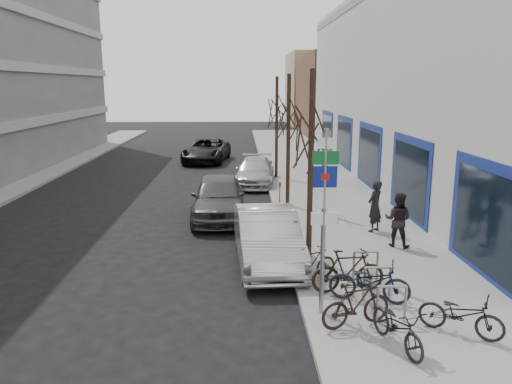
{
  "coord_description": "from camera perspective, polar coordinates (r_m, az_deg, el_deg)",
  "views": [
    {
      "loc": [
        0.63,
        -10.16,
        5.08
      ],
      "look_at": [
        1.1,
        4.08,
        2.0
      ],
      "focal_mm": 35.0,
      "sensor_mm": 36.0,
      "label": 1
    }
  ],
  "objects": [
    {
      "name": "bike_far_inner",
      "position": [
        12.32,
        10.49,
        -8.82
      ],
      "size": [
        1.87,
        0.74,
        1.1
      ],
      "primitive_type": "imported",
      "rotation": [
        0.0,
        0.0,
        1.68
      ],
      "color": "black",
      "rests_on": "sidewalk_east"
    },
    {
      "name": "tree_mid",
      "position": [
        20.28,
        3.76,
        9.41
      ],
      "size": [
        1.8,
        1.8,
        5.5
      ],
      "color": "black",
      "rests_on": "ground"
    },
    {
      "name": "parked_car_mid",
      "position": [
        19.19,
        -4.3,
        -0.6
      ],
      "size": [
        2.07,
        4.96,
        1.68
      ],
      "primitive_type": "imported",
      "rotation": [
        0.0,
        0.0,
        0.02
      ],
      "color": "#444348",
      "rests_on": "ground"
    },
    {
      "name": "parked_car_back",
      "position": [
        25.71,
        -0.12,
        2.34
      ],
      "size": [
        2.3,
        4.84,
        1.36
      ],
      "primitive_type": "imported",
      "rotation": [
        0.0,
        0.0,
        -0.09
      ],
      "color": "#B0AFB5",
      "rests_on": "ground"
    },
    {
      "name": "bike_mid_inner",
      "position": [
        12.96,
        6.32,
        -8.11
      ],
      "size": [
        1.53,
        1.01,
        0.9
      ],
      "primitive_type": "imported",
      "rotation": [
        0.0,
        0.0,
        2.0
      ],
      "color": "black",
      "rests_on": "sidewalk_east"
    },
    {
      "name": "meter_back",
      "position": [
        24.56,
        1.71,
        2.43
      ],
      "size": [
        0.1,
        0.08,
        1.27
      ],
      "color": "gray",
      "rests_on": "sidewalk_east"
    },
    {
      "name": "sidewalk_east",
      "position": [
        21.13,
        8.75,
        -1.65
      ],
      "size": [
        5.0,
        70.0,
        0.15
      ],
      "primitive_type": "cube",
      "color": "slate",
      "rests_on": "ground"
    },
    {
      "name": "bike_far_curb",
      "position": [
        11.02,
        22.41,
        -12.44
      ],
      "size": [
        1.66,
        1.35,
        1.01
      ],
      "primitive_type": "imported",
      "rotation": [
        0.0,
        0.0,
        0.98
      ],
      "color": "black",
      "rests_on": "sidewalk_east"
    },
    {
      "name": "bike_mid_curb",
      "position": [
        11.92,
        12.87,
        -9.58
      ],
      "size": [
        1.94,
        1.08,
        1.14
      ],
      "primitive_type": "imported",
      "rotation": [
        0.0,
        0.0,
        1.28
      ],
      "color": "black",
      "rests_on": "sidewalk_east"
    },
    {
      "name": "pedestrian_near",
      "position": [
        17.39,
        13.42,
        -1.59
      ],
      "size": [
        0.76,
        0.75,
        1.77
      ],
      "primitive_type": "imported",
      "rotation": [
        0.0,
        0.0,
        3.91
      ],
      "color": "black",
      "rests_on": "sidewalk_east"
    },
    {
      "name": "tree_near",
      "position": [
        13.84,
        6.38,
        8.08
      ],
      "size": [
        1.8,
        1.8,
        5.5
      ],
      "color": "black",
      "rests_on": "ground"
    },
    {
      "name": "parked_car_front",
      "position": [
        14.35,
        1.3,
        -5.19
      ],
      "size": [
        1.98,
        4.92,
        1.59
      ],
      "primitive_type": "imported",
      "rotation": [
        0.0,
        0.0,
        0.06
      ],
      "color": "#B6B7BC",
      "rests_on": "ground"
    },
    {
      "name": "brick_building_far",
      "position": [
        51.67,
        12.21,
        10.73
      ],
      "size": [
        12.0,
        14.0,
        8.0
      ],
      "primitive_type": "cube",
      "color": "brown",
      "rests_on": "ground"
    },
    {
      "name": "highway_sign_pole",
      "position": [
        10.63,
        7.77,
        -2.19
      ],
      "size": [
        0.55,
        0.1,
        4.2
      ],
      "color": "gray",
      "rests_on": "ground"
    },
    {
      "name": "lane_car",
      "position": [
        33.59,
        -5.68,
        4.78
      ],
      "size": [
        3.3,
        5.89,
        1.56
      ],
      "primitive_type": "imported",
      "rotation": [
        0.0,
        0.0,
        -0.13
      ],
      "color": "black",
      "rests_on": "ground"
    },
    {
      "name": "meter_front",
      "position": [
        13.89,
        4.52,
        -5.29
      ],
      "size": [
        0.1,
        0.08,
        1.27
      ],
      "color": "gray",
      "rests_on": "sidewalk_east"
    },
    {
      "name": "tree_far",
      "position": [
        26.75,
        2.4,
        10.09
      ],
      "size": [
        1.8,
        1.8,
        5.5
      ],
      "color": "black",
      "rests_on": "ground"
    },
    {
      "name": "bike_rack",
      "position": [
        12.06,
        13.71,
        -9.67
      ],
      "size": [
        0.66,
        2.26,
        0.83
      ],
      "color": "gray",
      "rests_on": "sidewalk_east"
    },
    {
      "name": "tan_building_far",
      "position": [
        66.42,
        9.51,
        11.53
      ],
      "size": [
        13.0,
        12.0,
        9.0
      ],
      "primitive_type": "cube",
      "color": "#937A5B",
      "rests_on": "ground"
    },
    {
      "name": "pedestrian_far",
      "position": [
        15.99,
        15.91,
        -3.03
      ],
      "size": [
        0.76,
        0.68,
        1.72
      ],
      "primitive_type": "imported",
      "rotation": [
        0.0,
        0.0,
        2.65
      ],
      "color": "black",
      "rests_on": "sidewalk_east"
    },
    {
      "name": "ground",
      "position": [
        11.38,
        -5.01,
        -14.37
      ],
      "size": [
        120.0,
        120.0,
        0.0
      ],
      "primitive_type": "plane",
      "color": "black",
      "rests_on": "ground"
    },
    {
      "name": "bike_near_left",
      "position": [
        10.13,
        15.9,
        -14.19
      ],
      "size": [
        0.95,
        1.74,
        1.02
      ],
      "primitive_type": "imported",
      "rotation": [
        0.0,
        0.0,
        0.28
      ],
      "color": "black",
      "rests_on": "sidewalk_east"
    },
    {
      "name": "bike_near_right",
      "position": [
        10.75,
        11.39,
        -12.44
      ],
      "size": [
        1.69,
        0.99,
        0.99
      ],
      "primitive_type": "imported",
      "rotation": [
        0.0,
        0.0,
        1.91
      ],
      "color": "black",
      "rests_on": "sidewalk_east"
    },
    {
      "name": "meter_mid",
      "position": [
        19.18,
        2.72,
        -0.35
      ],
      "size": [
        0.1,
        0.08,
        1.27
      ],
      "color": "gray",
      "rests_on": "sidewalk_east"
    }
  ]
}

